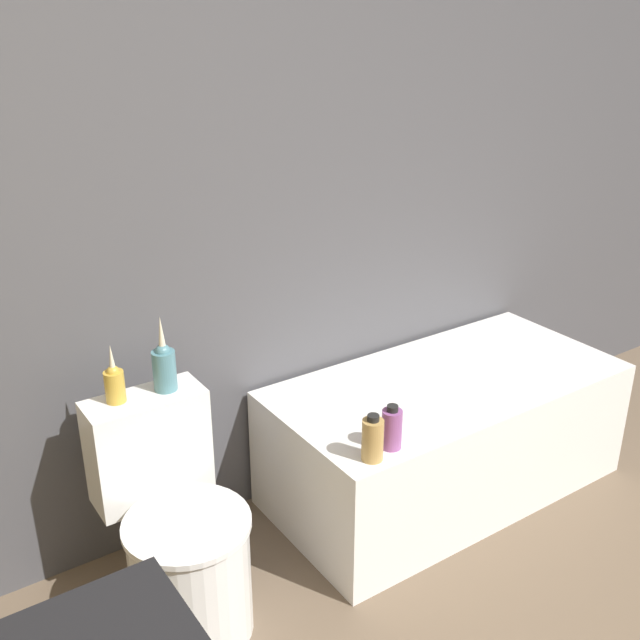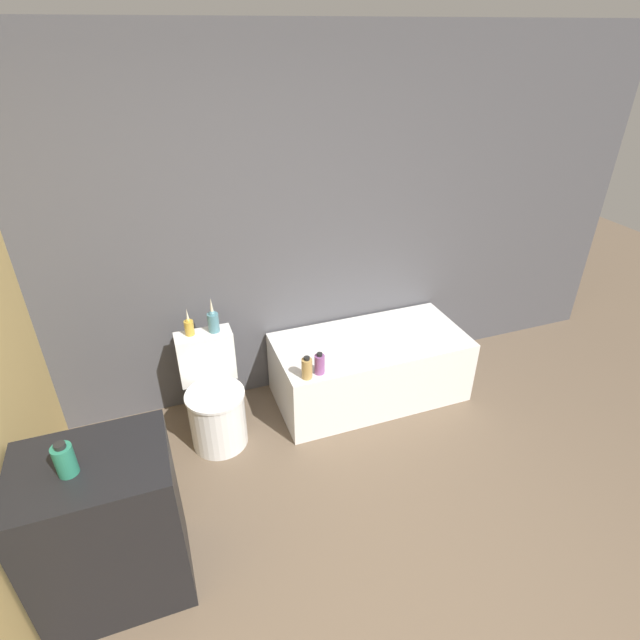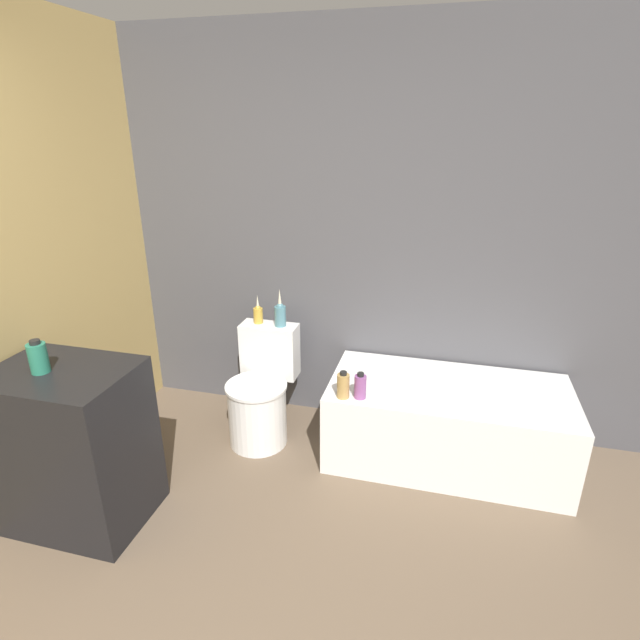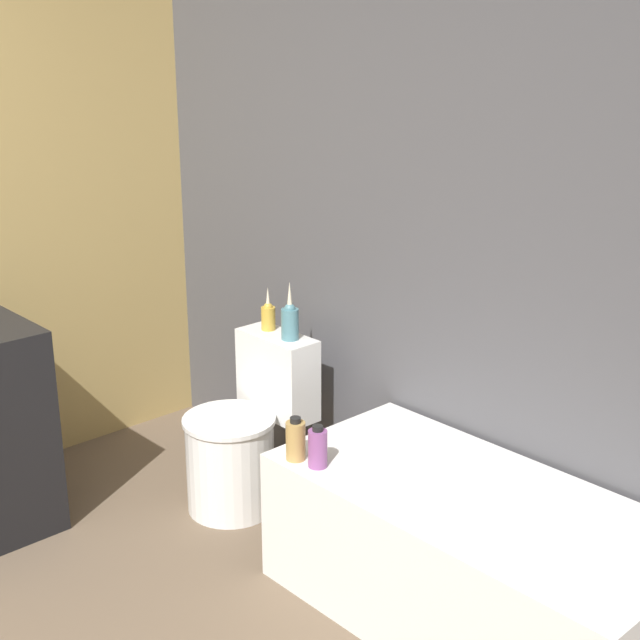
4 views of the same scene
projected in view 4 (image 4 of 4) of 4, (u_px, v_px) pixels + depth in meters
The scene contains 7 objects.
wall_back_tiled at pixel (390, 215), 3.60m from camera, with size 6.40×0.06×2.60m.
bathtub at pixel (471, 558), 3.10m from camera, with size 1.45×0.71×0.51m.
toilet at pixel (244, 438), 3.90m from camera, with size 0.40×0.56×0.74m.
vase_gold at pixel (268, 315), 3.94m from camera, with size 0.06×0.06×0.20m.
vase_silver at pixel (290, 320), 3.81m from camera, with size 0.08×0.08×0.26m.
shampoo_bottle_tall at pixel (296, 440), 3.24m from camera, with size 0.07×0.07×0.17m.
shampoo_bottle_short at pixel (318, 448), 3.19m from camera, with size 0.07×0.07×0.16m.
Camera 4 is at (2.42, -0.26, 2.02)m, focal length 50.00 mm.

